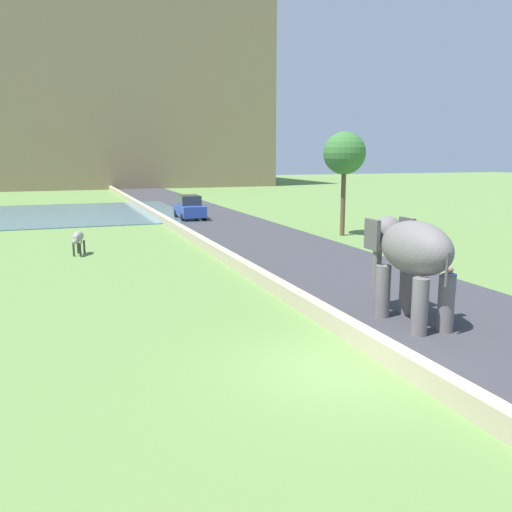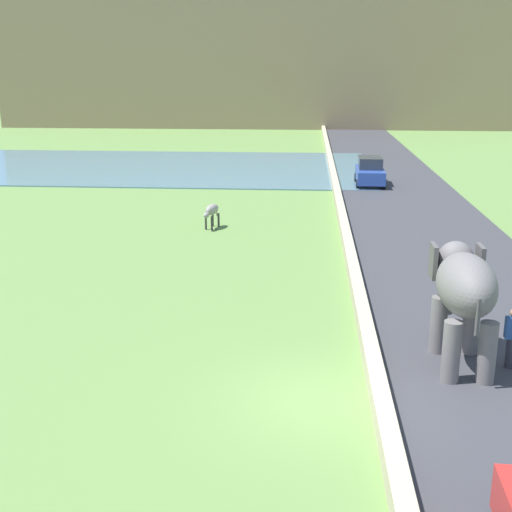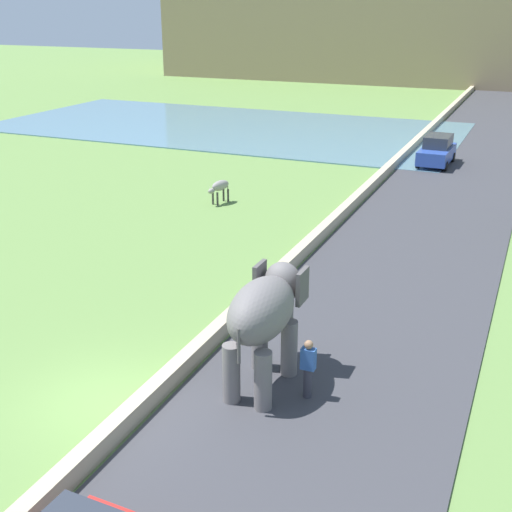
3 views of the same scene
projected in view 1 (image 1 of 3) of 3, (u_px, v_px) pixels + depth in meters
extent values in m
plane|color=#608442|center=(341.00, 369.00, 12.21)|extent=(220.00, 220.00, 0.00)
cube|color=#38383D|center=(251.00, 235.00, 32.35)|extent=(7.00, 120.00, 0.06)
cube|color=tan|center=(198.00, 239.00, 29.18)|extent=(0.40, 110.00, 0.51)
cube|color=#897556|center=(49.00, 95.00, 82.67)|extent=(64.00, 28.00, 27.71)
ellipsoid|color=slate|center=(416.00, 248.00, 14.88)|extent=(1.42, 2.71, 1.50)
cylinder|color=slate|center=(383.00, 292.00, 15.82)|extent=(0.44, 0.44, 1.60)
cylinder|color=slate|center=(407.00, 290.00, 16.10)|extent=(0.44, 0.44, 1.60)
cylinder|color=slate|center=(420.00, 308.00, 14.20)|extent=(0.44, 0.44, 1.60)
cylinder|color=slate|center=(446.00, 305.00, 14.48)|extent=(0.44, 0.44, 1.60)
ellipsoid|color=slate|center=(387.00, 234.00, 16.16)|extent=(1.01, 0.91, 1.10)
cube|color=#504C4C|center=(372.00, 235.00, 15.83)|extent=(0.12, 0.70, 0.90)
cube|color=#504C4C|center=(407.00, 233.00, 16.23)|extent=(0.12, 0.70, 0.90)
cylinder|color=slate|center=(377.00, 260.00, 16.76)|extent=(0.28, 0.28, 1.50)
cone|color=silver|center=(373.00, 247.00, 16.54)|extent=(0.12, 0.56, 0.17)
cone|color=silver|center=(385.00, 246.00, 16.69)|extent=(0.12, 0.56, 0.17)
cylinder|color=#504C4C|center=(447.00, 270.00, 13.73)|extent=(0.08, 0.08, 0.90)
cylinder|color=#33333D|center=(447.00, 307.00, 15.67)|extent=(0.22, 0.22, 0.85)
cube|color=#2D569E|center=(449.00, 283.00, 15.54)|extent=(0.36, 0.22, 0.56)
sphere|color=#997051|center=(450.00, 270.00, 15.47)|extent=(0.22, 0.22, 0.22)
cube|color=#2D4CA8|center=(190.00, 210.00, 40.20)|extent=(1.79, 4.04, 0.80)
cube|color=#2D333D|center=(189.00, 200.00, 40.25)|extent=(1.49, 2.23, 0.70)
cylinder|color=black|center=(204.00, 217.00, 39.32)|extent=(0.19, 0.60, 0.60)
cylinder|color=black|center=(183.00, 218.00, 38.81)|extent=(0.19, 0.60, 0.60)
cylinder|color=black|center=(197.00, 213.00, 41.74)|extent=(0.19, 0.60, 0.60)
cylinder|color=black|center=(176.00, 214.00, 41.23)|extent=(0.19, 0.60, 0.60)
ellipsoid|color=gray|center=(78.00, 236.00, 25.92)|extent=(0.74, 1.18, 0.50)
cylinder|color=#373533|center=(80.00, 250.00, 25.66)|extent=(0.10, 0.10, 0.65)
cylinder|color=#373533|center=(74.00, 250.00, 25.64)|extent=(0.10, 0.10, 0.65)
cylinder|color=#373533|center=(84.00, 247.00, 26.41)|extent=(0.10, 0.10, 0.65)
cylinder|color=#373533|center=(78.00, 247.00, 26.39)|extent=(0.10, 0.10, 0.65)
ellipsoid|color=gray|center=(75.00, 242.00, 25.33)|extent=(0.34, 0.45, 0.26)
cone|color=beige|center=(77.00, 238.00, 25.30)|extent=(0.04, 0.04, 0.12)
cone|color=beige|center=(73.00, 238.00, 25.29)|extent=(0.04, 0.04, 0.12)
cylinder|color=#373533|center=(81.00, 239.00, 26.48)|extent=(0.04, 0.04, 0.45)
cylinder|color=brown|center=(343.00, 202.00, 31.96)|extent=(0.28, 0.28, 4.00)
sphere|color=#387033|center=(344.00, 153.00, 31.43)|extent=(2.48, 2.48, 2.48)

